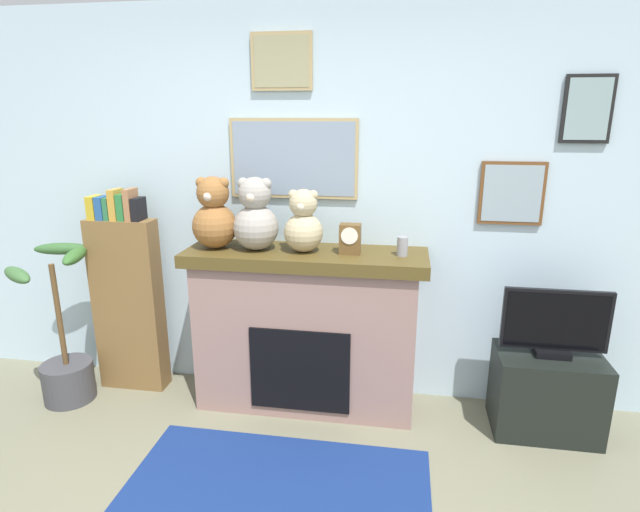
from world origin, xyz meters
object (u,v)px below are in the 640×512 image
(bookshelf, at_px, (128,298))
(potted_plant, at_px, (65,355))
(mantel_clock, at_px, (350,239))
(tv_stand, at_px, (546,393))
(television, at_px, (555,324))
(teddy_bear_cream, at_px, (256,217))
(teddy_bear_tan, at_px, (303,224))
(teddy_bear_grey, at_px, (214,216))
(fireplace, at_px, (306,328))
(candle_jar, at_px, (402,246))

(bookshelf, xyz_separation_m, potted_plant, (-0.35, -0.26, -0.33))
(mantel_clock, bearing_deg, tv_stand, -2.52)
(television, height_order, teddy_bear_cream, teddy_bear_cream)
(teddy_bear_tan, bearing_deg, teddy_bear_grey, -179.99)
(bookshelf, xyz_separation_m, teddy_bear_cream, (0.96, -0.04, 0.62))
(fireplace, distance_m, tv_stand, 1.55)
(candle_jar, relative_size, teddy_bear_grey, 0.26)
(bookshelf, xyz_separation_m, mantel_clock, (1.56, -0.05, 0.50))
(candle_jar, xyz_separation_m, teddy_bear_grey, (-1.19, -0.00, 0.15))
(fireplace, xyz_separation_m, tv_stand, (1.52, -0.07, -0.29))
(bookshelf, distance_m, teddy_bear_cream, 1.14)
(mantel_clock, bearing_deg, teddy_bear_tan, 179.83)
(fireplace, bearing_deg, television, -2.82)
(teddy_bear_cream, distance_m, teddy_bear_tan, 0.31)
(candle_jar, distance_m, teddy_bear_grey, 1.20)
(tv_stand, bearing_deg, fireplace, 177.24)
(television, height_order, mantel_clock, mantel_clock)
(bookshelf, bearing_deg, mantel_clock, -1.68)
(fireplace, xyz_separation_m, mantel_clock, (0.28, -0.02, 0.63))
(fireplace, relative_size, candle_jar, 12.92)
(teddy_bear_grey, bearing_deg, television, -1.54)
(tv_stand, height_order, candle_jar, candle_jar)
(potted_plant, relative_size, teddy_bear_cream, 2.33)
(candle_jar, distance_m, mantel_clock, 0.32)
(bookshelf, height_order, mantel_clock, bookshelf)
(tv_stand, xyz_separation_m, television, (0.00, -0.00, 0.46))
(teddy_bear_cream, bearing_deg, mantel_clock, -0.08)
(potted_plant, xyz_separation_m, teddy_bear_tan, (1.62, 0.21, 0.92))
(television, xyz_separation_m, candle_jar, (-0.91, 0.06, 0.42))
(bookshelf, distance_m, candle_jar, 1.94)
(teddy_bear_grey, relative_size, teddy_bear_cream, 1.00)
(bookshelf, relative_size, teddy_bear_tan, 3.65)
(candle_jar, height_order, teddy_bear_cream, teddy_bear_cream)
(bookshelf, bearing_deg, teddy_bear_grey, -3.74)
(tv_stand, bearing_deg, television, -90.00)
(potted_plant, bearing_deg, tv_stand, 2.84)
(television, bearing_deg, candle_jar, 176.42)
(teddy_bear_grey, distance_m, teddy_bear_tan, 0.58)
(fireplace, height_order, bookshelf, bookshelf)
(bookshelf, distance_m, potted_plant, 0.55)
(bookshelf, relative_size, mantel_clock, 7.72)
(teddy_bear_cream, bearing_deg, tv_stand, -1.72)
(fireplace, height_order, teddy_bear_tan, teddy_bear_tan)
(candle_jar, relative_size, mantel_clock, 0.64)
(fireplace, bearing_deg, candle_jar, -1.68)
(tv_stand, relative_size, candle_jar, 5.22)
(television, bearing_deg, bookshelf, 177.92)
(bookshelf, relative_size, potted_plant, 1.34)
(fireplace, bearing_deg, tv_stand, -2.76)
(tv_stand, relative_size, teddy_bear_tan, 1.57)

